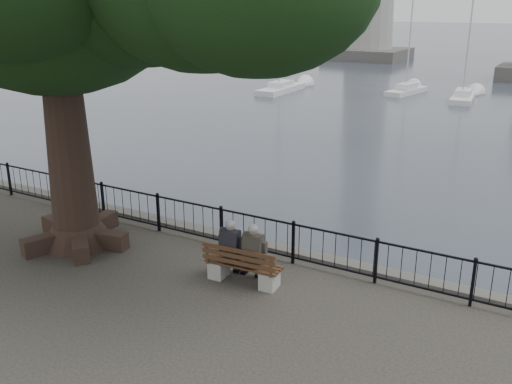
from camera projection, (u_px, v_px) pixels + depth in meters
The scene contains 8 objects.
harbor at pixel (266, 265), 14.47m from camera, with size 260.00×260.00×1.20m.
railing at pixel (256, 233), 13.72m from camera, with size 22.06×0.06×1.00m.
bench at pixel (243, 270), 12.38m from camera, with size 1.75×0.64×0.91m.
person_left at pixel (234, 251), 12.47m from camera, with size 0.44×0.73×1.44m.
person_right at pixel (256, 256), 12.24m from camera, with size 0.44×0.73×1.44m.
sailboat_e at pixel (281, 87), 45.40m from camera, with size 1.77×5.92×13.41m.
sailboat_f at pixel (463, 96), 41.48m from camera, with size 1.99×5.32×11.06m.
sailboat_h at pixel (407, 89), 44.60m from camera, with size 2.23×5.04×11.23m.
Camera 1 is at (6.33, -8.51, 5.85)m, focal length 40.00 mm.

